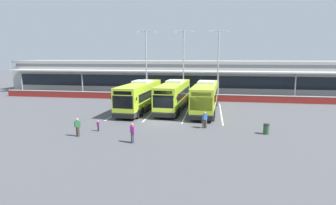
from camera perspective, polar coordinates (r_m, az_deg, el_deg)
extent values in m
plane|color=#4C4C51|center=(28.94, -1.16, -4.11)|extent=(200.00, 200.00, 0.00)
cube|color=#B7B7B2|center=(55.03, 3.87, 5.36)|extent=(70.00, 10.00, 5.50)
cube|color=#19232D|center=(50.09, 3.33, 4.42)|extent=(66.00, 0.08, 2.20)
cube|color=#4C4C51|center=(49.90, 3.36, 7.68)|extent=(68.00, 0.08, 0.60)
cube|color=beige|center=(48.48, 3.17, 6.49)|extent=(67.00, 3.00, 0.24)
cube|color=gray|center=(54.89, 3.90, 8.48)|extent=(70.00, 10.00, 0.50)
cylinder|color=#999999|center=(59.37, -28.36, 3.90)|extent=(0.20, 0.20, 4.20)
cylinder|color=#999999|center=(52.77, -17.57, 4.03)|extent=(0.20, 0.20, 4.20)
cylinder|color=#999999|center=(48.51, -4.32, 3.99)|extent=(0.20, 0.20, 4.20)
cylinder|color=#999999|center=(47.21, 10.51, 3.70)|extent=(0.20, 0.20, 4.20)
cylinder|color=#999999|center=(49.10, 25.15, 3.17)|extent=(0.20, 0.20, 4.20)
cube|color=maroon|center=(42.93, 2.29, 1.12)|extent=(60.00, 0.36, 1.00)
cube|color=#B2B2B2|center=(42.85, 2.29, 1.84)|extent=(60.00, 0.40, 0.10)
cube|color=#B7DB2D|center=(34.94, -5.91, 1.42)|extent=(3.18, 12.12, 3.19)
cube|color=#333333|center=(35.15, -5.87, -0.70)|extent=(3.20, 12.14, 0.56)
cube|color=black|center=(35.28, -5.72, 1.91)|extent=(3.08, 9.72, 0.96)
cube|color=black|center=(29.38, -9.49, 0.05)|extent=(2.31, 0.22, 1.40)
cube|color=black|center=(29.22, -9.55, 1.98)|extent=(2.05, 0.19, 0.40)
cube|color=silver|center=(35.68, -5.46, 4.41)|extent=(2.19, 2.90, 0.28)
cube|color=black|center=(29.57, -9.49, -2.85)|extent=(2.46, 0.29, 0.44)
cube|color=black|center=(29.15, -6.60, 0.74)|extent=(0.09, 0.12, 0.36)
cube|color=black|center=(30.21, -11.83, 0.91)|extent=(0.09, 0.12, 0.36)
cylinder|color=black|center=(39.19, -2.14, 0.32)|extent=(0.37, 1.06, 1.04)
cylinder|color=black|center=(39.84, -5.47, 0.44)|extent=(0.37, 1.06, 1.04)
cylinder|color=black|center=(31.81, -5.59, -1.93)|extent=(0.37, 1.06, 1.04)
cylinder|color=black|center=(32.61, -9.60, -1.73)|extent=(0.37, 1.06, 1.04)
cylinder|color=black|center=(30.51, -6.39, -2.44)|extent=(0.37, 1.06, 1.04)
cylinder|color=black|center=(31.34, -10.54, -2.22)|extent=(0.37, 1.06, 1.04)
cube|color=#B7DB2D|center=(35.11, 1.17, 1.51)|extent=(3.18, 12.12, 3.19)
cube|color=#333333|center=(35.32, 1.17, -0.60)|extent=(3.20, 12.14, 0.56)
cube|color=black|center=(35.46, 1.30, 1.99)|extent=(3.08, 9.72, 0.96)
cube|color=black|center=(29.34, -1.04, 0.17)|extent=(2.31, 0.22, 1.40)
cube|color=black|center=(29.18, -1.05, 2.10)|extent=(2.05, 0.19, 0.40)
cube|color=silver|center=(35.88, 1.49, 4.48)|extent=(2.19, 2.90, 0.28)
cube|color=black|center=(29.52, -1.08, -2.74)|extent=(2.46, 0.29, 0.44)
cube|color=black|center=(29.33, 1.89, 0.86)|extent=(0.09, 0.12, 0.36)
cube|color=black|center=(29.97, -3.60, 1.03)|extent=(0.09, 0.12, 0.36)
cylinder|color=black|center=(39.61, 4.13, 0.40)|extent=(0.37, 1.06, 1.04)
cylinder|color=black|center=(40.01, 0.74, 0.52)|extent=(0.37, 1.06, 1.04)
cylinder|color=black|center=(32.03, 2.17, -1.81)|extent=(0.37, 1.06, 1.04)
cylinder|color=black|center=(32.52, -1.98, -1.63)|extent=(0.37, 1.06, 1.04)
cylinder|color=black|center=(30.68, 1.72, -2.32)|extent=(0.37, 1.06, 1.04)
cylinder|color=black|center=(31.19, -2.60, -2.12)|extent=(0.37, 1.06, 1.04)
cube|color=#B7DB2D|center=(34.09, 7.86, 1.18)|extent=(3.18, 12.12, 3.19)
cube|color=#333333|center=(34.31, 7.81, -0.99)|extent=(3.20, 12.14, 0.56)
cube|color=black|center=(34.45, 7.92, 1.68)|extent=(3.08, 9.72, 0.96)
cube|color=black|center=(28.21, 6.94, -0.28)|extent=(2.31, 0.22, 1.40)
cube|color=black|center=(28.05, 6.98, 1.72)|extent=(2.05, 0.19, 0.40)
cube|color=silver|center=(34.87, 8.05, 4.23)|extent=(2.19, 2.90, 0.28)
cube|color=black|center=(28.40, 6.86, -3.30)|extent=(2.46, 0.29, 0.44)
cube|color=black|center=(28.41, 9.94, 0.43)|extent=(0.09, 0.12, 0.36)
cube|color=black|center=(28.66, 4.12, 0.63)|extent=(0.09, 0.12, 0.36)
cylinder|color=black|center=(38.78, 10.09, 0.08)|extent=(0.37, 1.06, 1.04)
cylinder|color=black|center=(38.94, 6.57, 0.20)|extent=(0.37, 1.06, 1.04)
cylinder|color=black|center=(31.12, 9.54, -2.28)|extent=(0.37, 1.06, 1.04)
cylinder|color=black|center=(31.31, 5.17, -2.11)|extent=(0.37, 1.06, 1.04)
cylinder|color=black|center=(29.76, 9.42, -2.83)|extent=(0.37, 1.06, 1.04)
cylinder|color=black|center=(29.95, 4.84, -2.65)|extent=(0.37, 1.06, 1.04)
cube|color=silver|center=(36.17, -9.32, -1.43)|extent=(0.14, 13.00, 0.01)
cube|color=silver|center=(35.08, -2.79, -1.66)|extent=(0.14, 13.00, 0.01)
cube|color=silver|center=(34.47, 4.06, -1.87)|extent=(0.14, 13.00, 0.01)
cube|color=silver|center=(34.37, 11.06, -2.06)|extent=(0.14, 13.00, 0.01)
cube|color=#4C4238|center=(26.67, 7.49, -4.46)|extent=(0.22, 0.23, 0.84)
cube|color=#4C4238|center=(26.68, 7.92, -4.47)|extent=(0.22, 0.23, 0.84)
cube|color=#2D5693|center=(26.52, 7.74, -3.00)|extent=(0.40, 0.39, 0.56)
cube|color=#2D5693|center=(26.39, 7.37, -3.11)|extent=(0.13, 0.13, 0.54)
cube|color=#2D5693|center=(26.66, 8.11, -3.00)|extent=(0.13, 0.13, 0.54)
sphere|color=tan|center=(26.43, 7.76, -2.17)|extent=(0.22, 0.22, 0.22)
cube|color=black|center=(26.47, 7.20, -4.10)|extent=(0.27, 0.29, 0.22)
cylinder|color=black|center=(26.42, 7.21, -3.72)|extent=(0.02, 0.02, 0.16)
cube|color=#4C4238|center=(25.12, -18.55, -5.78)|extent=(0.18, 0.21, 0.84)
cube|color=#4C4238|center=(24.97, -18.25, -5.86)|extent=(0.18, 0.21, 0.84)
cube|color=#387F4C|center=(24.88, -18.49, -4.27)|extent=(0.38, 0.30, 0.56)
cube|color=#387F4C|center=(24.93, -18.98, -4.33)|extent=(0.11, 0.12, 0.54)
cube|color=#387F4C|center=(24.83, -17.99, -4.33)|extent=(0.11, 0.12, 0.54)
sphere|color=tan|center=(24.79, -18.54, -3.39)|extent=(0.22, 0.22, 0.22)
cube|color=black|center=(26.32, -14.44, -5.24)|extent=(0.13, 0.14, 0.52)
cube|color=black|center=(26.20, -14.42, -5.31)|extent=(0.13, 0.14, 0.52)
cube|color=#A32D89|center=(26.16, -14.47, -4.36)|extent=(0.25, 0.21, 0.35)
cube|color=#A32D89|center=(26.26, -14.66, -4.35)|extent=(0.08, 0.08, 0.33)
cube|color=#A32D89|center=(26.06, -14.27, -4.44)|extent=(0.08, 0.08, 0.33)
sphere|color=#DBB293|center=(26.10, -14.49, -3.84)|extent=(0.14, 0.14, 0.14)
cube|color=#33333D|center=(22.34, -7.46, -7.27)|extent=(0.22, 0.23, 0.84)
cube|color=#33333D|center=(22.15, -7.49, -7.42)|extent=(0.22, 0.23, 0.84)
cube|color=#A32D89|center=(22.05, -7.51, -5.61)|extent=(0.40, 0.39, 0.56)
cube|color=#A32D89|center=(22.23, -7.82, -5.56)|extent=(0.13, 0.13, 0.54)
cube|color=#A32D89|center=(21.88, -7.19, -5.80)|extent=(0.13, 0.13, 0.54)
sphere|color=tan|center=(21.95, -7.53, -4.62)|extent=(0.22, 0.22, 0.22)
cylinder|color=#9E9EA3|center=(45.12, -4.59, 7.89)|extent=(0.20, 0.20, 11.00)
cylinder|color=#9E9EA3|center=(45.27, -4.69, 14.67)|extent=(2.80, 0.10, 0.10)
cube|color=silver|center=(45.61, -6.45, 14.48)|extent=(0.44, 0.28, 0.20)
cube|color=silver|center=(44.96, -2.89, 14.60)|extent=(0.44, 0.28, 0.20)
cylinder|color=#9E9EA3|center=(44.81, 3.26, 7.89)|extent=(0.20, 0.20, 11.00)
cylinder|color=#9E9EA3|center=(44.96, 3.33, 14.72)|extent=(2.80, 0.10, 0.10)
cube|color=silver|center=(45.11, 1.50, 14.59)|extent=(0.44, 0.28, 0.20)
cube|color=silver|center=(44.83, 5.17, 14.59)|extent=(0.44, 0.28, 0.20)
cylinder|color=#9E9EA3|center=(45.03, 10.47, 7.76)|extent=(0.20, 0.20, 11.00)
cylinder|color=#9E9EA3|center=(45.17, 10.68, 14.55)|extent=(2.80, 0.10, 0.10)
cube|color=silver|center=(45.16, 8.85, 14.48)|extent=(0.44, 0.28, 0.20)
cube|color=silver|center=(45.22, 12.51, 14.36)|extent=(0.44, 0.28, 0.20)
cylinder|color=#2D5133|center=(25.98, 19.93, -5.35)|extent=(0.52, 0.52, 0.85)
cylinder|color=black|center=(25.87, 19.99, -4.35)|extent=(0.54, 0.54, 0.08)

